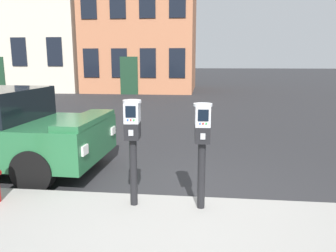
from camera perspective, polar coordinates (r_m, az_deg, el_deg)
The scene contains 4 objects.
ground_plane at distance 4.31m, azimuth 0.33°, elevation -14.67°, with size 160.00×160.00×0.00m, color #28282B.
parking_meter_near_kerb at distance 3.93m, azimuth -6.12°, elevation -1.35°, with size 0.23×0.26×1.29m.
parking_meter_twin_adjacent at distance 3.84m, azimuth 5.93°, elevation -1.93°, with size 0.23×0.26×1.27m.
townhouse_brick_corner at distance 22.18m, azimuth -4.25°, elevation 18.70°, with size 6.49×6.67×9.54m.
Camera 1 is at (0.40, -3.85, 1.88)m, focal length 35.29 mm.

